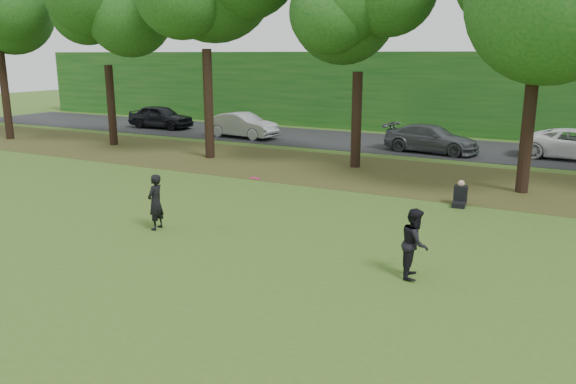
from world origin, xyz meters
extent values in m
plane|color=#3C5D1D|center=(0.00, 0.00, 0.00)|extent=(120.00, 120.00, 0.00)
cube|color=#442D18|center=(0.00, 13.00, 0.01)|extent=(60.00, 7.00, 0.01)
cube|color=black|center=(0.00, 21.00, 0.01)|extent=(70.00, 7.00, 0.02)
cube|color=#164D16|center=(0.00, 27.00, 2.50)|extent=(70.00, 3.00, 5.00)
imported|color=black|center=(-4.72, 2.78, 0.79)|extent=(0.44, 0.62, 1.59)
imported|color=black|center=(2.70, 2.71, 0.79)|extent=(0.73, 0.86, 1.58)
imported|color=black|center=(-19.30, 20.27, 0.78)|extent=(4.52, 1.91, 1.53)
imported|color=#95979C|center=(-12.13, 19.13, 0.75)|extent=(4.59, 1.98, 1.47)
imported|color=#474A50|center=(-0.98, 19.19, 0.71)|extent=(4.93, 2.48, 1.37)
cylinder|color=#FF157F|center=(-1.67, 3.15, 1.72)|extent=(0.38, 0.36, 0.15)
cube|color=black|center=(2.41, 9.24, 0.08)|extent=(0.45, 0.59, 0.16)
cube|color=black|center=(2.38, 9.52, 0.36)|extent=(0.45, 0.38, 0.56)
sphere|color=tan|center=(2.38, 9.52, 0.72)|extent=(0.22, 0.22, 0.22)
cylinder|color=black|center=(-24.00, 12.40, 2.48)|extent=(0.44, 0.44, 4.96)
cylinder|color=black|center=(-17.00, 13.60, 2.14)|extent=(0.44, 0.44, 4.28)
sphere|color=#164D16|center=(-17.00, 13.60, 7.14)|extent=(6.00, 6.00, 6.00)
cylinder|color=black|center=(-10.00, 12.80, 2.54)|extent=(0.44, 0.44, 5.08)
cylinder|color=black|center=(-3.00, 13.90, 2.06)|extent=(0.44, 0.44, 4.12)
sphere|color=#164D16|center=(-3.00, 13.90, 6.86)|extent=(5.80, 5.80, 5.80)
cylinder|color=black|center=(4.00, 12.30, 2.31)|extent=(0.44, 0.44, 4.62)
camera|label=1|loc=(5.68, -8.99, 4.84)|focal=35.00mm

